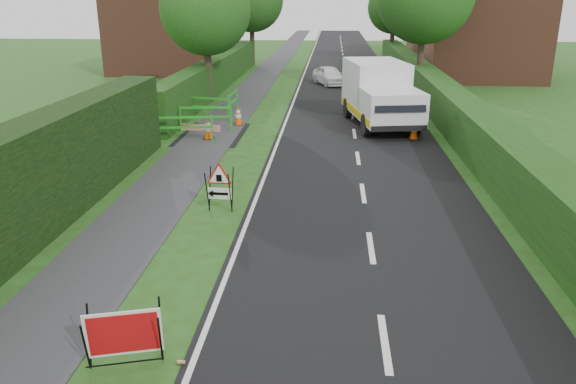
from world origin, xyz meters
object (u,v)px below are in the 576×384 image
object	(u,v)px
red_rect_sign	(124,335)
works_van	(380,93)
triangle_sign	(218,183)
hatchback_car	(329,75)

from	to	relation	value
red_rect_sign	works_van	xyz separation A→B (m)	(4.84, 16.59, 0.82)
red_rect_sign	works_van	distance (m)	17.30
red_rect_sign	works_van	size ratio (longest dim) A/B	0.20
triangle_sign	works_van	bearing A→B (deg)	68.98
works_van	hatchback_car	size ratio (longest dim) A/B	1.80
triangle_sign	hatchback_car	bearing A→B (deg)	86.45
red_rect_sign	works_van	bearing A→B (deg)	58.04
red_rect_sign	triangle_sign	bearing A→B (deg)	72.92
triangle_sign	works_van	xyz separation A→B (m)	(4.69, 10.38, 0.60)
works_van	triangle_sign	bearing A→B (deg)	-124.58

